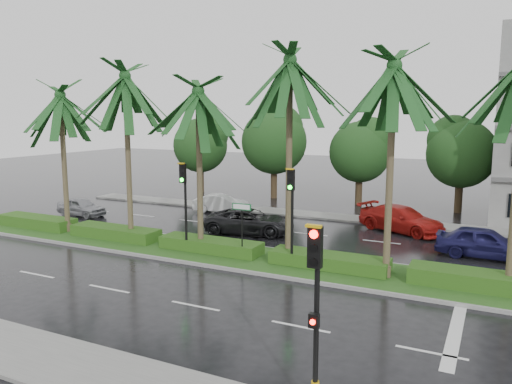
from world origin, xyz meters
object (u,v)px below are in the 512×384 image
at_px(signal_near, 315,311).
at_px(car_blue, 484,243).
at_px(car_red, 401,219).
at_px(car_silver, 81,207).
at_px(car_darkgrey, 250,221).
at_px(signal_median_left, 184,194).
at_px(car_white, 221,203).
at_px(street_sign, 242,217).

xyz_separation_m(signal_near, car_blue, (3.00, 15.55, -1.76)).
bearing_deg(car_red, car_silver, 126.47).
xyz_separation_m(car_silver, car_blue, (24.61, 1.04, 0.13)).
height_order(car_darkgrey, car_blue, car_blue).
xyz_separation_m(signal_near, car_darkgrey, (-9.21, 15.01, -1.79)).
bearing_deg(car_blue, signal_near, 169.99).
distance_m(car_silver, car_blue, 24.64).
xyz_separation_m(car_silver, car_red, (20.11, 4.78, 0.14)).
relative_size(signal_near, signal_median_left, 1.00).
bearing_deg(signal_near, car_silver, 146.13).
bearing_deg(car_darkgrey, car_blue, -99.97).
distance_m(car_silver, car_red, 20.68).
distance_m(signal_near, car_silver, 26.10).
distance_m(signal_median_left, car_silver, 12.80).
bearing_deg(car_white, car_red, -105.85).
height_order(street_sign, car_darkgrey, street_sign).
height_order(signal_median_left, street_sign, signal_median_left).
bearing_deg(street_sign, car_red, 59.72).
relative_size(signal_near, car_red, 0.85).
bearing_deg(car_silver, signal_median_left, -109.66).
height_order(street_sign, car_silver, street_sign).
distance_m(street_sign, car_white, 12.09).
distance_m(signal_median_left, street_sign, 3.13).
bearing_deg(car_red, car_blue, -106.65).
height_order(car_red, car_blue, car_red).
bearing_deg(street_sign, car_silver, 162.39).
height_order(car_silver, car_red, car_red).
distance_m(signal_median_left, car_darkgrey, 5.84).
bearing_deg(car_darkgrey, car_silver, 79.80).
bearing_deg(signal_median_left, car_white, 110.87).
xyz_separation_m(street_sign, car_blue, (10.00, 5.68, -1.38)).
height_order(street_sign, car_blue, street_sign).
relative_size(signal_near, car_white, 1.15).
distance_m(signal_near, car_white, 24.17).
height_order(signal_median_left, car_blue, signal_median_left).
distance_m(signal_median_left, car_white, 11.01).
distance_m(street_sign, car_darkgrey, 5.77).
relative_size(signal_near, car_darkgrey, 0.85).
height_order(street_sign, car_red, street_sign).
relative_size(signal_near, street_sign, 1.68).
height_order(signal_near, car_red, signal_near).
xyz_separation_m(signal_median_left, car_silver, (-11.61, 4.82, -2.39)).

